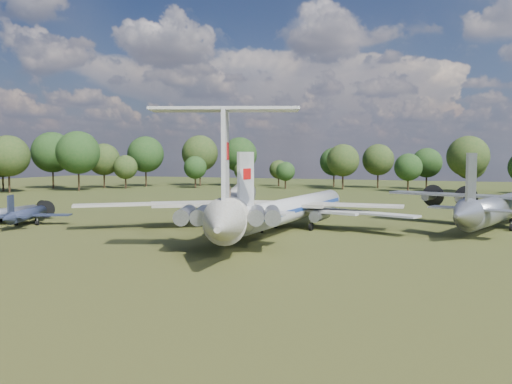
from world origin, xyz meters
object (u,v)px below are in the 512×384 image
at_px(tu104_jet, 296,213).
at_px(il62_airliner, 238,209).
at_px(small_prop_west, 27,217).
at_px(person_on_il62, 228,190).
at_px(small_prop_northwest, 9,215).
at_px(an12_transport, 496,213).

bearing_deg(tu104_jet, il62_airliner, -143.99).
xyz_separation_m(small_prop_west, person_on_il62, (34.23, -8.47, 5.09)).
relative_size(il62_airliner, tu104_jet, 1.31).
bearing_deg(person_on_il62, small_prop_northwest, -27.62).
distance_m(tu104_jet, small_prop_west, 37.27).
bearing_deg(person_on_il62, tu104_jet, -108.88).
distance_m(il62_airliner, an12_transport, 34.09).
bearing_deg(an12_transport, tu104_jet, -140.69).
relative_size(tu104_jet, small_prop_west, 2.71).
bearing_deg(small_prop_northwest, small_prop_west, -15.18).
bearing_deg(person_on_il62, an12_transport, -147.99).
height_order(small_prop_west, small_prop_northwest, small_prop_west).
xyz_separation_m(tu104_jet, small_prop_northwest, (-40.66, -8.64, -1.02)).
height_order(small_prop_northwest, person_on_il62, person_on_il62).
bearing_deg(tu104_jet, person_on_il62, -90.01).
distance_m(small_prop_west, person_on_il62, 35.63).
distance_m(il62_airliner, small_prop_west, 29.87).
height_order(tu104_jet, person_on_il62, person_on_il62).
relative_size(il62_airliner, small_prop_west, 3.54).
relative_size(an12_transport, small_prop_west, 2.10).
height_order(an12_transport, small_prop_west, an12_transport).
bearing_deg(small_prop_northwest, person_on_il62, -14.41).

